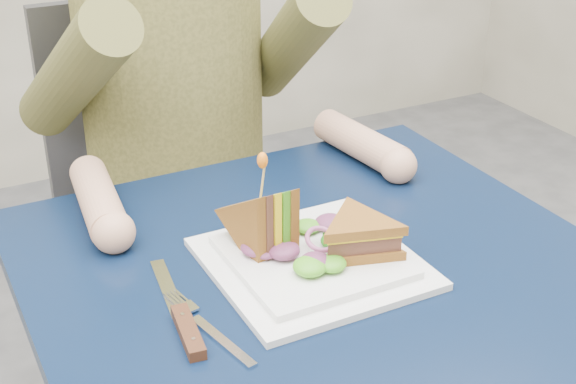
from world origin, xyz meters
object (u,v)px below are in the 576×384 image
chair (166,193)px  sandwich_flat (359,236)px  table (328,321)px  fork (210,329)px  diner (173,29)px  plate (312,261)px  knife (184,323)px  sandwich_upright (263,224)px

chair → sandwich_flat: size_ratio=5.89×
table → fork: size_ratio=4.20×
diner → chair: bearing=90.0°
plate → knife: 0.20m
sandwich_upright → knife: size_ratio=0.62×
diner → sandwich_upright: 0.51m
plate → fork: 0.19m
chair → sandwich_flat: bearing=-86.6°
table → diner: 0.62m
sandwich_upright → fork: (-0.12, -0.11, -0.05)m
plate → fork: size_ratio=1.45×
sandwich_upright → fork: size_ratio=0.76×
table → knife: (-0.21, -0.03, 0.09)m
plate → sandwich_upright: sandwich_upright is taller
plate → knife: (-0.20, -0.05, -0.00)m
plate → sandwich_upright: bearing=137.3°
table → fork: 0.21m
table → fork: (-0.19, -0.05, 0.08)m
sandwich_flat → knife: bearing=-175.1°
diner → sandwich_flat: (0.04, -0.56, -0.14)m
table → plate: size_ratio=2.88×
chair → fork: chair is taller
sandwich_flat → fork: 0.24m
table → diner: diner is taller
diner → knife: bearing=-109.9°
sandwich_flat → sandwich_upright: (-0.10, 0.07, 0.01)m
sandwich_flat → fork: bearing=-169.6°
sandwich_flat → knife: size_ratio=0.71×
sandwich_upright → knife: sandwich_upright is taller
plate → sandwich_upright: size_ratio=1.91×
table → plate: (-0.01, 0.02, 0.09)m
sandwich_flat → knife: 0.26m
plate → fork: plate is taller
fork → sandwich_upright: bearing=42.0°
sandwich_flat → diner: bearing=94.1°
sandwich_upright → knife: 0.18m
plate → sandwich_flat: (0.06, -0.02, 0.04)m
table → knife: size_ratio=3.38×
table → chair: bearing=90.0°
plate → knife: size_ratio=1.17×
sandwich_upright → diner: bearing=82.7°
table → plate: plate is taller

